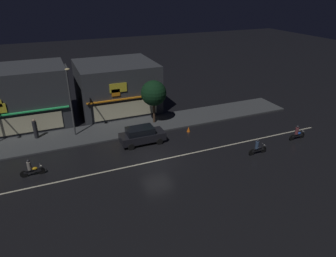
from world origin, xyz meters
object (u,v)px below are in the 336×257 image
at_px(motorcycle_following, 297,134).
at_px(motorcycle_opposite_lane, 31,169).
at_px(streetlamp_mid, 70,95).
at_px(traffic_cone, 189,129).
at_px(pedestrian_on_sidewalk, 35,129).
at_px(parked_car_near_kerb, 142,135).
at_px(motorcycle_lead, 258,148).

distance_m(motorcycle_following, motorcycle_opposite_lane, 24.56).
relative_size(streetlamp_mid, motorcycle_following, 3.81).
bearing_deg(motorcycle_opposite_lane, traffic_cone, 4.36).
distance_m(pedestrian_on_sidewalk, motorcycle_opposite_lane, 6.87).
height_order(pedestrian_on_sidewalk, motorcycle_following, pedestrian_on_sidewalk).
bearing_deg(streetlamp_mid, traffic_cone, -16.76).
bearing_deg(parked_car_near_kerb, motorcycle_following, 160.29).
bearing_deg(traffic_cone, motorcycle_opposite_lane, -170.64).
height_order(parked_car_near_kerb, motorcycle_lead, parked_car_near_kerb).
xyz_separation_m(streetlamp_mid, motorcycle_following, (20.19, -9.06, -3.77)).
height_order(motorcycle_lead, motorcycle_following, same).
bearing_deg(motorcycle_following, pedestrian_on_sidewalk, -27.23).
bearing_deg(motorcycle_opposite_lane, pedestrian_on_sidewalk, 80.58).
xyz_separation_m(streetlamp_mid, motorcycle_lead, (14.73, -9.95, -3.77)).
xyz_separation_m(streetlamp_mid, motorcycle_opposite_lane, (-4.15, -5.84, -3.77)).
height_order(parked_car_near_kerb, traffic_cone, parked_car_near_kerb).
bearing_deg(motorcycle_lead, motorcycle_following, -173.44).
distance_m(motorcycle_opposite_lane, traffic_cone, 15.43).
bearing_deg(pedestrian_on_sidewalk, motorcycle_opposite_lane, -65.81).
relative_size(parked_car_near_kerb, motorcycle_lead, 2.26).
relative_size(parked_car_near_kerb, motorcycle_opposite_lane, 2.26).
distance_m(motorcycle_following, traffic_cone, 10.77).
bearing_deg(pedestrian_on_sidewalk, parked_car_near_kerb, 1.13).
xyz_separation_m(pedestrian_on_sidewalk, parked_car_near_kerb, (9.39, -4.88, -0.19)).
relative_size(streetlamp_mid, traffic_cone, 13.18).
relative_size(motorcycle_opposite_lane, traffic_cone, 3.45).
distance_m(streetlamp_mid, traffic_cone, 12.28).
xyz_separation_m(motorcycle_opposite_lane, traffic_cone, (15.22, 2.51, -0.36)).
height_order(pedestrian_on_sidewalk, parked_car_near_kerb, pedestrian_on_sidewalk).
bearing_deg(streetlamp_mid, motorcycle_opposite_lane, -125.40).
height_order(pedestrian_on_sidewalk, traffic_cone, pedestrian_on_sidewalk).
distance_m(streetlamp_mid, motorcycle_lead, 18.17).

